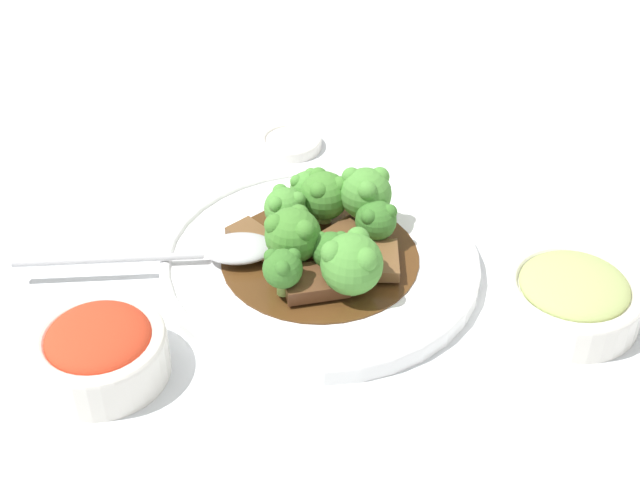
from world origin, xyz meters
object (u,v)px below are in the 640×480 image
(broccoli_floret_6, at_px, (283,268))
(sauce_dish, at_px, (291,142))
(serving_spoon, at_px, (217,252))
(side_bowl_kimchi, at_px, (100,349))
(broccoli_floret_1, at_px, (293,234))
(beef_strip_0, at_px, (337,242))
(broccoli_floret_7, at_px, (307,188))
(beef_strip_2, at_px, (259,241))
(main_plate, at_px, (320,261))
(broccoli_floret_5, at_px, (285,207))
(broccoli_floret_2, at_px, (324,195))
(broccoli_floret_8, at_px, (376,219))
(side_bowl_appetizer, at_px, (572,296))
(beef_strip_3, at_px, (378,260))
(broccoli_floret_4, at_px, (352,262))
(broccoli_floret_0, at_px, (366,193))
(beef_strip_1, at_px, (315,282))
(broccoli_floret_3, at_px, (331,250))

(broccoli_floret_6, distance_m, sauce_dish, 0.27)
(serving_spoon, relative_size, side_bowl_kimchi, 2.21)
(broccoli_floret_1, bearing_deg, beef_strip_0, 115.22)
(broccoli_floret_7, bearing_deg, beef_strip_2, -38.60)
(main_plate, xyz_separation_m, side_bowl_kimchi, (0.12, -0.17, 0.02))
(broccoli_floret_5, distance_m, side_bowl_kimchi, 0.21)
(beef_strip_0, height_order, broccoli_floret_7, broccoli_floret_7)
(side_bowl_kimchi, bearing_deg, beef_strip_0, 124.91)
(beef_strip_0, bearing_deg, serving_spoon, -83.86)
(beef_strip_0, height_order, broccoli_floret_5, broccoli_floret_5)
(broccoli_floret_2, xyz_separation_m, broccoli_floret_7, (-0.02, -0.02, -0.00))
(broccoli_floret_8, xyz_separation_m, serving_spoon, (0.02, -0.14, -0.02))
(beef_strip_2, height_order, broccoli_floret_5, broccoli_floret_5)
(beef_strip_2, height_order, sauce_dish, beef_strip_2)
(side_bowl_kimchi, xyz_separation_m, side_bowl_appetizer, (-0.06, 0.38, -0.00))
(beef_strip_0, height_order, beef_strip_3, beef_strip_0)
(beef_strip_3, bearing_deg, broccoli_floret_4, -37.69)
(broccoli_floret_8, bearing_deg, beef_strip_2, -88.04)
(broccoli_floret_1, bearing_deg, beef_strip_2, -129.05)
(beef_strip_2, relative_size, broccoli_floret_0, 1.16)
(main_plate, xyz_separation_m, broccoli_floret_2, (-0.05, 0.01, 0.04))
(beef_strip_0, xyz_separation_m, broccoli_floret_7, (-0.06, -0.03, 0.02))
(broccoli_floret_4, bearing_deg, broccoli_floret_8, 159.59)
(side_bowl_appetizer, bearing_deg, broccoli_floret_5, -113.00)
(beef_strip_0, bearing_deg, broccoli_floret_0, 143.09)
(side_bowl_appetizer, bearing_deg, broccoli_floret_6, -93.17)
(serving_spoon, xyz_separation_m, sauce_dish, (-0.22, 0.06, -0.02))
(beef_strip_0, distance_m, beef_strip_3, 0.04)
(broccoli_floret_7, bearing_deg, broccoli_floret_1, -9.52)
(beef_strip_2, bearing_deg, main_plate, 75.66)
(beef_strip_1, bearing_deg, broccoli_floret_7, -177.74)
(side_bowl_appetizer, bearing_deg, broccoli_floret_3, -102.31)
(broccoli_floret_1, xyz_separation_m, serving_spoon, (-0.01, -0.07, -0.02))
(beef_strip_0, relative_size, broccoli_floret_4, 1.22)
(main_plate, bearing_deg, broccoli_floret_8, 109.13)
(beef_strip_0, bearing_deg, broccoli_floret_5, -121.11)
(broccoli_floret_8, height_order, side_bowl_appetizer, broccoli_floret_8)
(beef_strip_0, bearing_deg, main_plate, -64.55)
(beef_strip_1, distance_m, broccoli_floret_2, 0.10)
(broccoli_floret_8, bearing_deg, beef_strip_3, 0.49)
(broccoli_floret_6, bearing_deg, beef_strip_3, 113.45)
(main_plate, bearing_deg, broccoli_floret_0, 135.68)
(main_plate, height_order, broccoli_floret_1, broccoli_floret_1)
(broccoli_floret_5, distance_m, broccoli_floret_6, 0.09)
(serving_spoon, bearing_deg, beef_strip_0, 96.14)
(beef_strip_1, relative_size, broccoli_floret_1, 1.11)
(main_plate, relative_size, beef_strip_1, 4.80)
(main_plate, height_order, serving_spoon, serving_spoon)
(broccoli_floret_2, height_order, broccoli_floret_5, broccoli_floret_2)
(broccoli_floret_1, relative_size, broccoli_floret_7, 1.34)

